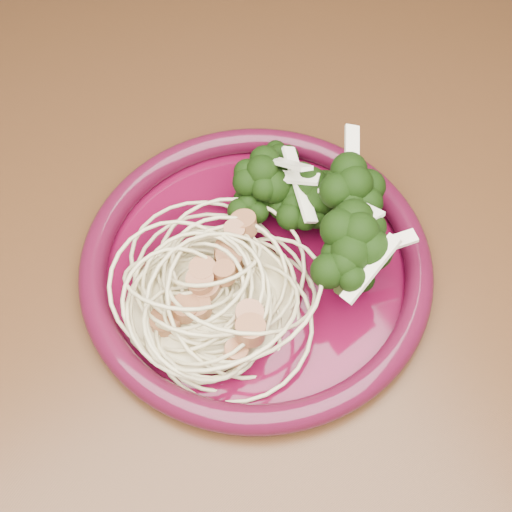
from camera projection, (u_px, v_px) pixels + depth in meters
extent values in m
cube|color=#472814|center=(148.00, 331.00, 0.49)|extent=(1.20, 0.80, 0.04)
cylinder|color=#472814|center=(392.00, 106.00, 1.13)|extent=(0.06, 0.06, 0.71)
cylinder|color=#46061C|center=(256.00, 269.00, 0.50)|extent=(0.28, 0.28, 0.01)
torus|color=#460B1F|center=(256.00, 263.00, 0.49)|extent=(0.29, 0.29, 0.02)
ellipsoid|color=#CEC18D|center=(210.00, 295.00, 0.47)|extent=(0.14, 0.13, 0.03)
ellipsoid|color=black|center=(309.00, 205.00, 0.49)|extent=(0.11, 0.15, 0.05)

